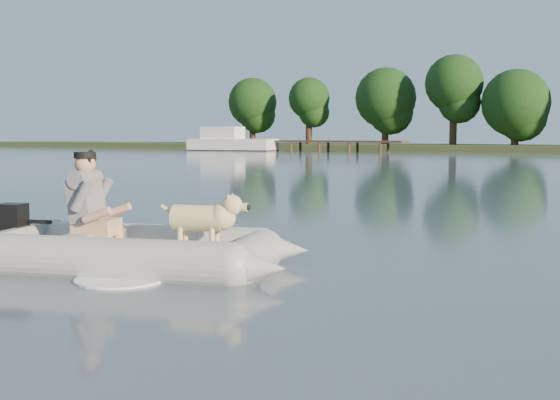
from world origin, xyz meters
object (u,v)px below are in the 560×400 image
Objects in this scene: man at (88,197)px; dinghy at (142,215)px; dog at (198,223)px; dock at (314,146)px; cabin_cruiser at (232,139)px.

dinghy is at bearing -4.24° from man.
man is at bearing -180.00° from dog.
dock is 57.38m from man.
dock is 15.84× the size of man.
dinghy is at bearing -63.76° from dock.
dinghy is 0.57× the size of cabin_cruiser.
dog is (1.35, 0.43, -0.27)m from man.
dock is at bearing 98.72° from dinghy.
dock is at bearing 99.40° from dog.
dinghy is (25.44, -51.62, 0.11)m from dock.
man reaches higher than dog.
dinghy is 59.83m from cabin_cruiser.
dock is 57.60m from dog.
dock is 8.20m from cabin_cruiser.
dog is 59.98m from cabin_cruiser.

